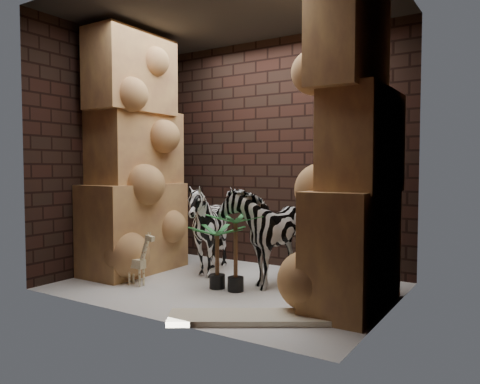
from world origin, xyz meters
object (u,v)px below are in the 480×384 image
Objects in this scene: zebra_left at (208,234)px; zebra_right at (271,225)px; giraffe_toy at (136,257)px; surfboard at (257,317)px; palm_back at (217,257)px; palm_front at (236,252)px.

zebra_right is at bearing 31.69° from zebra_left.
giraffe_toy is 1.77m from surfboard.
palm_back is (-0.33, -0.60, -0.31)m from zebra_right.
giraffe_toy is at bearing -155.78° from palm_back.
zebra_left reaches higher than surfboard.
palm_front reaches higher than surfboard.
giraffe_toy is at bearing -91.80° from zebra_left.
zebra_right is 1.90× the size of palm_back.
palm_front is at bearing 2.68° from palm_back.
palm_front is (0.69, -0.45, -0.08)m from zebra_left.
palm_back is (-0.23, -0.01, -0.07)m from palm_front.
palm_back is (0.46, -0.47, -0.16)m from zebra_left.
palm_back is (0.83, 0.37, 0.03)m from giraffe_toy.
palm_front is 1.22× the size of palm_back.
palm_back is 1.16m from surfboard.
giraffe_toy is 0.90× the size of palm_back.
zebra_right is 0.64m from palm_front.
zebra_right is 0.82m from zebra_left.
palm_back reaches higher than giraffe_toy.
giraffe_toy is at bearing -160.07° from palm_front.
surfboard is at bearing -18.08° from zebra_left.
palm_front is (-0.10, -0.59, -0.23)m from zebra_right.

